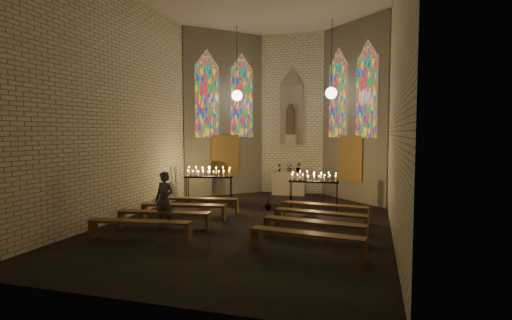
# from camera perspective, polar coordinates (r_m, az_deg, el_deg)

# --- Properties ---
(floor) EXTENTS (12.00, 12.00, 0.00)m
(floor) POSITION_cam_1_polar(r_m,az_deg,el_deg) (12.24, -0.54, -8.80)
(floor) COLOR black
(floor) RESTS_ON ground
(room) EXTENTS (8.22, 12.43, 7.00)m
(room) POSITION_cam_1_polar(r_m,az_deg,el_deg) (15.22, 3.19, 7.77)
(room) COLOR #EDE8C6
(room) RESTS_ON ground
(altar) EXTENTS (1.40, 0.60, 1.00)m
(altar) POSITION_cam_1_polar(r_m,az_deg,el_deg) (17.36, 4.73, -3.33)
(altar) COLOR beige
(altar) RESTS_ON ground
(flower_vase_left) EXTENTS (0.19, 0.13, 0.35)m
(flower_vase_left) POSITION_cam_1_polar(r_m,az_deg,el_deg) (17.39, 3.36, -1.08)
(flower_vase_left) COLOR #4C723F
(flower_vase_left) RESTS_ON altar
(flower_vase_center) EXTENTS (0.43, 0.40, 0.39)m
(flower_vase_center) POSITION_cam_1_polar(r_m,az_deg,el_deg) (17.27, 4.85, -1.05)
(flower_vase_center) COLOR #4C723F
(flower_vase_center) RESTS_ON altar
(flower_vase_right) EXTENTS (0.26, 0.22, 0.42)m
(flower_vase_right) POSITION_cam_1_polar(r_m,az_deg,el_deg) (17.25, 6.08, -1.02)
(flower_vase_right) COLOR #4C723F
(flower_vase_right) RESTS_ON altar
(aisle_flower_pot) EXTENTS (0.28, 0.28, 0.44)m
(aisle_flower_pot) POSITION_cam_1_polar(r_m,az_deg,el_deg) (14.00, 1.74, -6.25)
(aisle_flower_pot) COLOR #4C723F
(aisle_flower_pot) RESTS_ON ground
(votive_stand_left) EXTENTS (1.83, 0.80, 1.31)m
(votive_stand_left) POSITION_cam_1_polar(r_m,az_deg,el_deg) (15.14, -6.74, -2.05)
(votive_stand_left) COLOR black
(votive_stand_left) RESTS_ON ground
(votive_stand_right) EXTENTS (1.73, 0.49, 1.26)m
(votive_stand_right) POSITION_cam_1_polar(r_m,az_deg,el_deg) (14.11, 8.26, -2.68)
(votive_stand_right) COLOR black
(votive_stand_right) RESTS_ON ground
(pew_left_0) EXTENTS (2.63, 0.73, 0.50)m
(pew_left_0) POSITION_cam_1_polar(r_m,az_deg,el_deg) (13.65, -8.00, -5.76)
(pew_left_0) COLOR brown
(pew_left_0) RESTS_ON ground
(pew_right_0) EXTENTS (2.63, 0.73, 0.50)m
(pew_right_0) POSITION_cam_1_polar(r_m,az_deg,el_deg) (12.53, 9.85, -6.66)
(pew_right_0) COLOR brown
(pew_right_0) RESTS_ON ground
(pew_left_1) EXTENTS (2.63, 0.73, 0.50)m
(pew_left_1) POSITION_cam_1_polar(r_m,az_deg,el_deg) (12.58, -10.28, -6.62)
(pew_left_1) COLOR brown
(pew_left_1) RESTS_ON ground
(pew_right_1) EXTENTS (2.63, 0.73, 0.50)m
(pew_right_1) POSITION_cam_1_polar(r_m,az_deg,el_deg) (11.36, 9.14, -7.76)
(pew_right_1) COLOR brown
(pew_right_1) RESTS_ON ground
(pew_left_2) EXTENTS (2.63, 0.73, 0.50)m
(pew_left_2) POSITION_cam_1_polar(r_m,az_deg,el_deg) (11.55, -12.98, -7.62)
(pew_left_2) COLOR brown
(pew_left_2) RESTS_ON ground
(pew_right_2) EXTENTS (2.63, 0.73, 0.50)m
(pew_right_2) POSITION_cam_1_polar(r_m,az_deg,el_deg) (10.20, 8.27, -9.10)
(pew_right_2) COLOR brown
(pew_right_2) RESTS_ON ground
(pew_left_3) EXTENTS (2.63, 0.73, 0.50)m
(pew_left_3) POSITION_cam_1_polar(r_m,az_deg,el_deg) (10.54, -16.22, -8.79)
(pew_left_3) COLOR brown
(pew_left_3) RESTS_ON ground
(pew_right_3) EXTENTS (2.63, 0.73, 0.50)m
(pew_right_3) POSITION_cam_1_polar(r_m,az_deg,el_deg) (9.05, 7.17, -10.79)
(pew_right_3) COLOR brown
(pew_right_3) RESTS_ON ground
(visitor) EXTENTS (0.64, 0.47, 1.61)m
(visitor) POSITION_cam_1_polar(r_m,az_deg,el_deg) (11.59, -12.95, -5.58)
(visitor) COLOR #51535C
(visitor) RESTS_ON ground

